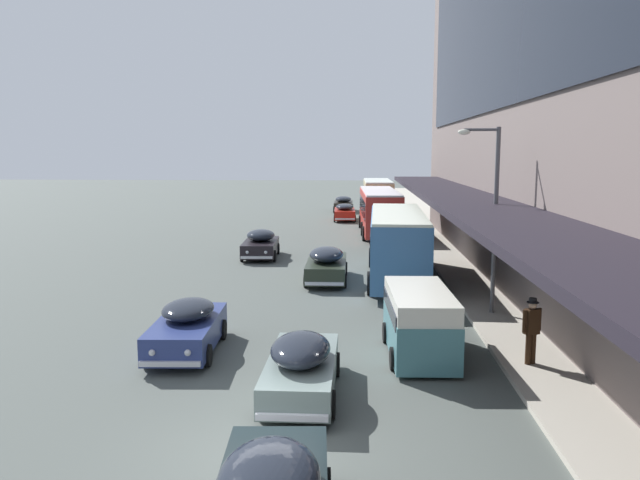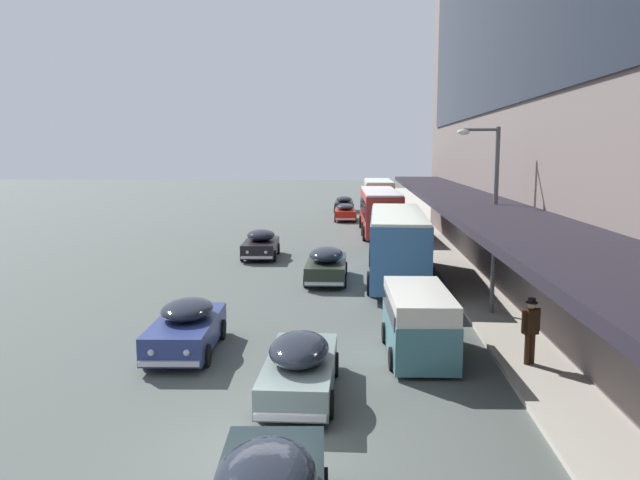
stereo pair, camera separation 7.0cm
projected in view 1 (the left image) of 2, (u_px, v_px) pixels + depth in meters
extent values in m
plane|color=#4E5551|center=(254.00, 459.00, 12.17)|extent=(240.00, 240.00, 0.00)
cube|color=black|center=(602.00, 262.00, 11.24)|extent=(3.20, 72.00, 0.24)
cube|color=#B22A23|center=(379.00, 211.00, 45.18)|extent=(2.78, 11.25, 2.75)
cube|color=black|center=(379.00, 206.00, 45.14)|extent=(2.80, 10.36, 1.21)
cube|color=silver|center=(380.00, 191.00, 44.98)|extent=(2.69, 11.25, 0.12)
cube|color=black|center=(375.00, 190.00, 50.60)|extent=(1.23, 0.10, 0.36)
cylinder|color=black|center=(360.00, 222.00, 49.16)|extent=(0.28, 1.01, 1.00)
cylinder|color=black|center=(392.00, 222.00, 49.08)|extent=(0.28, 1.01, 1.00)
cylinder|color=black|center=(364.00, 234.00, 41.96)|extent=(0.28, 1.01, 1.00)
cylinder|color=black|center=(401.00, 234.00, 41.89)|extent=(0.28, 1.01, 1.00)
cylinder|color=black|center=(363.00, 229.00, 44.56)|extent=(0.28, 1.01, 1.00)
cylinder|color=black|center=(397.00, 229.00, 44.49)|extent=(0.28, 1.01, 1.00)
cube|color=tan|center=(378.00, 198.00, 56.31)|extent=(2.50, 9.14, 2.97)
cube|color=black|center=(378.00, 194.00, 56.26)|extent=(2.53, 8.41, 1.30)
cube|color=silver|center=(378.00, 181.00, 56.10)|extent=(2.40, 9.14, 0.12)
cube|color=black|center=(376.00, 182.00, 60.69)|extent=(1.20, 0.07, 0.36)
cylinder|color=black|center=(363.00, 209.00, 59.62)|extent=(0.26, 1.00, 1.00)
cylinder|color=black|center=(389.00, 209.00, 59.51)|extent=(0.26, 1.00, 1.00)
cylinder|color=black|center=(365.00, 216.00, 53.76)|extent=(0.26, 1.00, 1.00)
cylinder|color=black|center=(393.00, 216.00, 53.65)|extent=(0.26, 1.00, 1.00)
cube|color=#3868A1|center=(397.00, 244.00, 28.82)|extent=(2.72, 9.89, 2.74)
cube|color=black|center=(397.00, 237.00, 28.77)|extent=(2.74, 9.10, 1.21)
cube|color=silver|center=(398.00, 214.00, 28.62)|extent=(2.63, 9.89, 0.12)
cube|color=black|center=(395.00, 210.00, 33.54)|extent=(1.21, 0.10, 0.36)
cylinder|color=black|center=(371.00, 258.00, 32.39)|extent=(0.28, 1.01, 1.00)
cylinder|color=black|center=(418.00, 258.00, 32.18)|extent=(0.28, 1.01, 1.00)
cylinder|color=black|center=(370.00, 283.00, 26.10)|extent=(0.28, 1.01, 1.00)
cylinder|color=black|center=(429.00, 284.00, 25.88)|extent=(0.28, 1.01, 1.00)
cube|color=#A71E13|center=(345.00, 214.00, 54.47)|extent=(1.88, 4.51, 0.76)
ellipsoid|color=#1E232D|center=(345.00, 207.00, 54.17)|extent=(1.61, 2.49, 0.53)
cube|color=silver|center=(344.00, 214.00, 56.76)|extent=(1.66, 0.17, 0.14)
cube|color=silver|center=(345.00, 219.00, 52.25)|extent=(1.66, 0.17, 0.14)
sphere|color=silver|center=(339.00, 211.00, 56.71)|extent=(0.18, 0.18, 0.18)
sphere|color=silver|center=(350.00, 211.00, 56.68)|extent=(0.18, 0.18, 0.18)
cylinder|color=black|center=(335.00, 215.00, 55.91)|extent=(0.16, 0.64, 0.64)
cylinder|color=black|center=(354.00, 215.00, 55.85)|extent=(0.16, 0.64, 0.64)
cylinder|color=black|center=(335.00, 218.00, 53.17)|extent=(0.16, 0.64, 0.64)
cylinder|color=black|center=(355.00, 218.00, 53.12)|extent=(0.16, 0.64, 0.64)
cube|color=#272F23|center=(327.00, 268.00, 28.94)|extent=(1.79, 4.69, 0.76)
ellipsoid|color=#1E232D|center=(326.00, 254.00, 28.62)|extent=(1.56, 2.58, 0.66)
cube|color=silver|center=(329.00, 264.00, 31.34)|extent=(1.67, 0.13, 0.14)
cube|color=silver|center=(324.00, 284.00, 26.61)|extent=(1.67, 0.13, 0.14)
sphere|color=silver|center=(319.00, 258.00, 31.29)|extent=(0.18, 0.18, 0.18)
sphere|color=silver|center=(338.00, 258.00, 31.24)|extent=(0.18, 0.18, 0.18)
cylinder|color=black|center=(310.00, 268.00, 30.46)|extent=(0.14, 0.64, 0.64)
cylinder|color=black|center=(346.00, 268.00, 30.37)|extent=(0.14, 0.64, 0.64)
cylinder|color=black|center=(305.00, 280.00, 27.59)|extent=(0.14, 0.64, 0.64)
cylinder|color=black|center=(345.00, 281.00, 27.50)|extent=(0.14, 0.64, 0.64)
cube|color=navy|center=(187.00, 332.00, 18.63)|extent=(1.93, 4.24, 0.79)
ellipsoid|color=#1E232D|center=(188.00, 309.00, 18.75)|extent=(1.63, 2.36, 0.54)
cube|color=silver|center=(170.00, 364.00, 16.55)|extent=(1.65, 0.20, 0.14)
cube|color=silver|center=(202.00, 321.00, 20.77)|extent=(1.65, 0.20, 0.14)
sphere|color=silver|center=(188.00, 353.00, 16.54)|extent=(0.18, 0.18, 0.18)
sphere|color=silver|center=(152.00, 353.00, 16.55)|extent=(0.18, 0.18, 0.18)
cylinder|color=black|center=(208.00, 356.00, 17.39)|extent=(0.17, 0.65, 0.64)
cylinder|color=black|center=(147.00, 355.00, 17.40)|extent=(0.17, 0.65, 0.64)
cylinder|color=black|center=(223.00, 329.00, 19.94)|extent=(0.17, 0.65, 0.64)
cylinder|color=black|center=(170.00, 329.00, 19.96)|extent=(0.17, 0.65, 0.64)
cube|color=black|center=(261.00, 247.00, 35.26)|extent=(2.00, 4.17, 0.75)
ellipsoid|color=#1E232D|center=(261.00, 235.00, 35.37)|extent=(1.69, 2.32, 0.65)
cube|color=silver|center=(257.00, 257.00, 33.22)|extent=(1.71, 0.20, 0.14)
cube|color=silver|center=(264.00, 246.00, 37.37)|extent=(1.71, 0.20, 0.14)
sphere|color=silver|center=(266.00, 252.00, 33.21)|extent=(0.18, 0.18, 0.18)
sphere|color=silver|center=(247.00, 252.00, 33.22)|extent=(0.18, 0.18, 0.18)
cylinder|color=black|center=(275.00, 256.00, 34.04)|extent=(0.17, 0.65, 0.64)
cylinder|color=black|center=(242.00, 256.00, 34.06)|extent=(0.17, 0.65, 0.64)
cylinder|color=black|center=(278.00, 249.00, 36.55)|extent=(0.17, 0.65, 0.64)
cylinder|color=black|center=(248.00, 249.00, 36.57)|extent=(0.17, 0.65, 0.64)
cube|color=black|center=(343.00, 205.00, 62.66)|extent=(1.81, 4.40, 0.76)
ellipsoid|color=#1E232D|center=(343.00, 199.00, 62.35)|extent=(1.59, 2.42, 0.60)
cube|color=silver|center=(344.00, 206.00, 64.91)|extent=(1.71, 0.12, 0.14)
cube|color=silver|center=(343.00, 210.00, 60.47)|extent=(1.71, 0.12, 0.14)
sphere|color=silver|center=(339.00, 203.00, 64.87)|extent=(0.18, 0.18, 0.18)
sphere|color=silver|center=(349.00, 203.00, 64.82)|extent=(0.18, 0.18, 0.18)
cylinder|color=black|center=(335.00, 207.00, 64.10)|extent=(0.14, 0.64, 0.64)
cylinder|color=black|center=(352.00, 207.00, 64.00)|extent=(0.14, 0.64, 0.64)
cylinder|color=black|center=(334.00, 209.00, 61.40)|extent=(0.14, 0.64, 0.64)
cylinder|color=black|center=(352.00, 210.00, 61.30)|extent=(0.14, 0.64, 0.64)
cube|color=gray|center=(302.00, 372.00, 15.36)|extent=(1.67, 4.31, 0.71)
ellipsoid|color=#1E232D|center=(301.00, 349.00, 15.06)|extent=(1.46, 2.38, 0.66)
cube|color=silver|center=(309.00, 352.00, 17.57)|extent=(1.56, 0.13, 0.14)
cube|color=silver|center=(292.00, 417.00, 13.22)|extent=(1.56, 0.13, 0.14)
sphere|color=silver|center=(293.00, 343.00, 17.53)|extent=(0.18, 0.18, 0.18)
sphere|color=silver|center=(325.00, 344.00, 17.47)|extent=(0.18, 0.18, 0.18)
cylinder|color=black|center=(276.00, 363.00, 16.77)|extent=(0.14, 0.64, 0.64)
cylinder|color=black|center=(337.00, 364.00, 16.66)|extent=(0.14, 0.64, 0.64)
cylinder|color=black|center=(260.00, 402.00, 14.14)|extent=(0.14, 0.64, 0.64)
cylinder|color=black|center=(332.00, 404.00, 14.03)|extent=(0.14, 0.64, 0.64)
ellipsoid|color=#1E232D|center=(269.00, 477.00, 8.92)|extent=(1.62, 2.41, 0.65)
cube|color=silver|center=(280.00, 460.00, 11.40)|extent=(1.60, 0.21, 0.14)
sphere|color=silver|center=(255.00, 444.00, 11.33)|extent=(0.18, 0.18, 0.18)
sphere|color=silver|center=(305.00, 444.00, 11.33)|extent=(0.18, 0.18, 0.18)
cube|color=teal|center=(419.00, 330.00, 18.30)|extent=(1.91, 4.36, 1.29)
cube|color=white|center=(420.00, 304.00, 18.19)|extent=(1.87, 4.28, 0.83)
cube|color=black|center=(420.00, 307.00, 18.20)|extent=(1.94, 3.93, 0.41)
ellipsoid|color=teal|center=(410.00, 308.00, 20.35)|extent=(1.63, 0.66, 1.11)
cylinder|color=black|center=(385.00, 332.00, 19.61)|extent=(0.18, 0.65, 0.64)
cylinder|color=black|center=(441.00, 333.00, 19.57)|extent=(0.18, 0.65, 0.64)
cylinder|color=black|center=(393.00, 358.00, 17.14)|extent=(0.18, 0.65, 0.64)
cylinder|color=black|center=(457.00, 359.00, 17.10)|extent=(0.18, 0.65, 0.64)
cylinder|color=black|center=(533.00, 348.00, 17.20)|extent=(0.16, 0.16, 0.85)
cylinder|color=black|center=(528.00, 349.00, 17.14)|extent=(0.16, 0.16, 0.85)
cube|color=black|center=(532.00, 321.00, 17.06)|extent=(0.46, 0.39, 0.70)
cylinder|color=black|center=(539.00, 319.00, 17.15)|extent=(0.10, 0.10, 0.63)
cylinder|color=black|center=(524.00, 321.00, 16.96)|extent=(0.10, 0.10, 0.63)
sphere|color=tan|center=(533.00, 305.00, 17.00)|extent=(0.22, 0.22, 0.22)
cylinder|color=black|center=(533.00, 302.00, 16.98)|extent=(0.33, 0.33, 0.02)
cylinder|color=black|center=(533.00, 300.00, 16.98)|extent=(0.21, 0.21, 0.12)
cylinder|color=#4C4C51|center=(495.00, 222.00, 22.25)|extent=(0.16, 0.16, 6.68)
cylinder|color=#4C4C51|center=(481.00, 130.00, 21.83)|extent=(1.20, 0.10, 0.10)
ellipsoid|color=silver|center=(464.00, 132.00, 21.88)|extent=(0.44, 0.28, 0.20)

